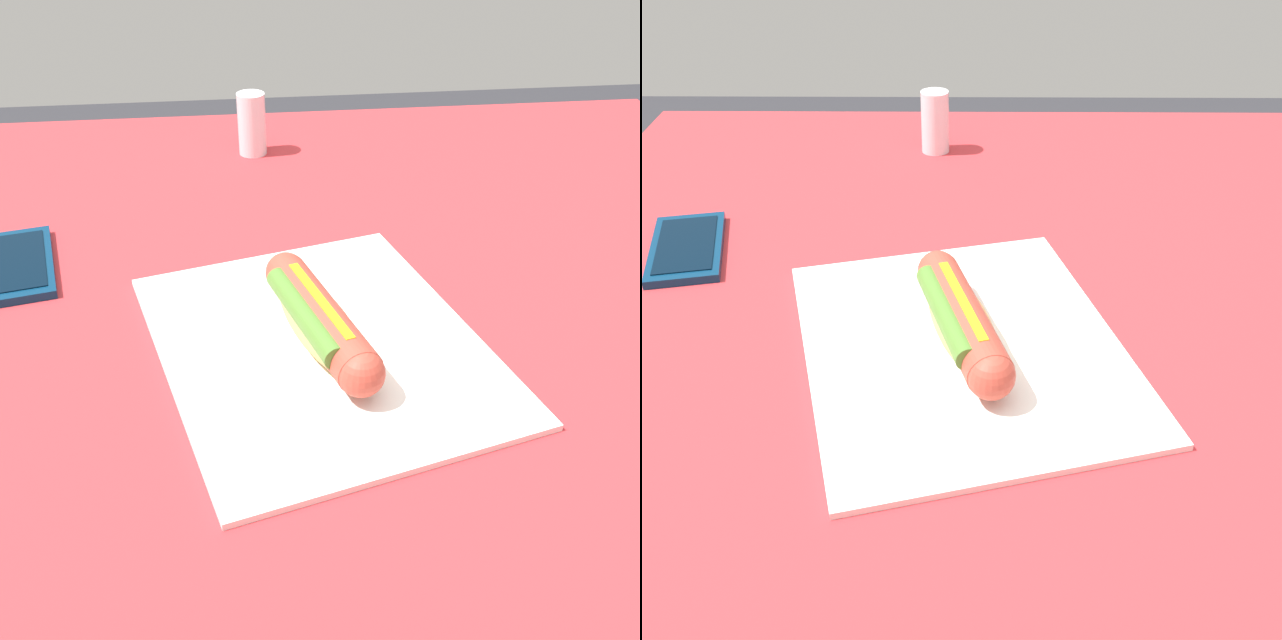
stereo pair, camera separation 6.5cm
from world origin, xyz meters
The scene contains 5 objects.
dining_table centered at (0.00, 0.00, 0.65)m, with size 1.22×1.01×0.77m.
paper_wrapper centered at (0.02, 0.06, 0.78)m, with size 0.32×0.26×0.01m, color white.
hot_dog centered at (0.02, 0.06, 0.80)m, with size 0.19×0.09×0.05m.
cell_phone centered at (0.18, 0.34, 0.78)m, with size 0.15×0.10×0.01m.
salt_shaker centered at (0.46, 0.09, 0.81)m, with size 0.04×0.04×0.08m, color silver.
Camera 1 is at (-0.52, 0.12, 1.17)m, focal length 43.97 mm.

